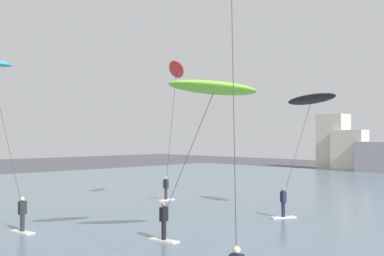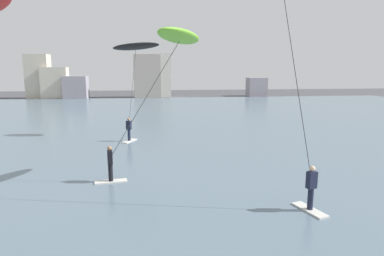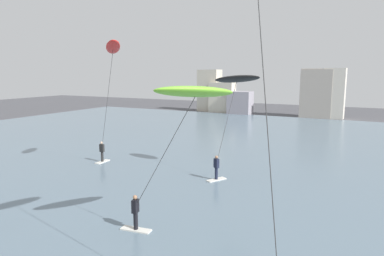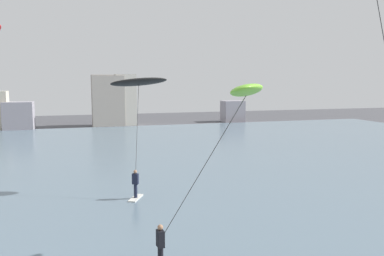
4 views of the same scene
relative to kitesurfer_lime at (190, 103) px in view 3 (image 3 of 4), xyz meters
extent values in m
cube|color=slate|center=(-0.59, 17.99, -5.89)|extent=(84.00, 52.00, 0.10)
cube|color=beige|center=(-20.29, 46.51, -2.13)|extent=(3.85, 2.81, 7.62)
cube|color=beige|center=(-17.27, 45.28, -3.24)|extent=(4.35, 2.26, 5.40)
cube|color=gray|center=(-13.74, 44.85, -3.99)|extent=(3.92, 2.86, 3.90)
cube|color=#A89E93|center=(-1.91, 45.88, -2.09)|extent=(3.81, 2.15, 7.69)
cube|color=#A89E93|center=(-1.41, 45.51, -2.15)|extent=(4.67, 3.00, 7.59)
cube|color=beige|center=(1.15, 45.74, -2.05)|extent=(3.02, 3.34, 7.79)
cube|color=silver|center=(-2.85, 0.19, -5.81)|extent=(1.45, 0.62, 0.06)
cylinder|color=black|center=(-2.85, 0.19, -5.39)|extent=(0.20, 0.20, 0.78)
cube|color=black|center=(-2.85, 0.19, -4.70)|extent=(0.26, 0.37, 0.60)
sphere|color=#9E7051|center=(-2.85, 0.19, -4.29)|extent=(0.20, 0.20, 0.20)
cylinder|color=#333333|center=(-1.30, 0.09, -2.23)|extent=(3.12, 0.23, 5.06)
ellipsoid|color=#7AD133|center=(0.24, -0.02, 0.45)|extent=(2.72, 3.65, 0.83)
cylinder|color=#333333|center=(3.80, -3.05, -0.15)|extent=(1.41, 1.42, 9.20)
cube|color=silver|center=(-12.38, 8.70, -5.81)|extent=(0.52, 1.42, 0.06)
cylinder|color=black|center=(-12.38, 8.70, -5.39)|extent=(0.20, 0.20, 0.78)
cube|color=black|center=(-12.38, 8.70, -4.70)|extent=(0.35, 0.24, 0.60)
sphere|color=beige|center=(-12.38, 8.70, -4.29)|extent=(0.20, 0.20, 0.20)
cylinder|color=#333333|center=(-10.98, 7.90, -1.02)|extent=(2.83, 1.62, 7.46)
ellipsoid|color=red|center=(-9.58, 7.11, 2.85)|extent=(2.63, 2.73, 1.09)
cube|color=silver|center=(-2.55, 8.59, -5.81)|extent=(1.04, 1.44, 0.06)
cylinder|color=#191E33|center=(-2.55, 8.59, -5.39)|extent=(0.20, 0.20, 0.78)
cube|color=#191E33|center=(-2.55, 8.59, -4.70)|extent=(0.40, 0.35, 0.60)
sphere|color=#9E7051|center=(-2.55, 8.59, -4.29)|extent=(0.20, 0.20, 0.20)
cylinder|color=#333333|center=(-2.27, 9.56, -2.08)|extent=(0.60, 1.97, 5.34)
ellipsoid|color=black|center=(-1.98, 10.53, 0.73)|extent=(3.56, 1.72, 0.92)
camera|label=1|loc=(12.25, -12.99, -1.39)|focal=43.90mm
camera|label=2|loc=(-1.04, -14.02, -0.90)|focal=30.59mm
camera|label=3|loc=(6.06, -11.58, 1.16)|focal=32.29mm
camera|label=4|loc=(-5.36, -12.20, 0.75)|focal=35.27mm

